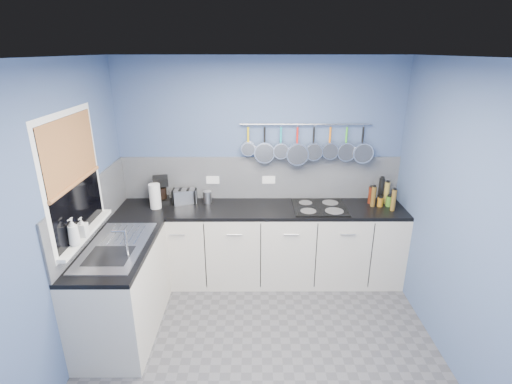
{
  "coord_description": "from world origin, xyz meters",
  "views": [
    {
      "loc": [
        -0.06,
        -2.73,
        2.55
      ],
      "look_at": [
        -0.05,
        0.75,
        1.25
      ],
      "focal_mm": 26.87,
      "sensor_mm": 36.0,
      "label": 1
    }
  ],
  "objects_px": {
    "soap_bottle_b": "(82,227)",
    "toaster": "(185,196)",
    "paper_towel": "(155,196)",
    "soap_bottle_a": "(73,232)",
    "coffee_maker": "(161,191)",
    "canister": "(207,197)",
    "hob": "(320,207)"
  },
  "relations": [
    {
      "from": "coffee_maker",
      "to": "toaster",
      "type": "xyz_separation_m",
      "value": [
        0.26,
        0.01,
        -0.07
      ]
    },
    {
      "from": "hob",
      "to": "coffee_maker",
      "type": "bearing_deg",
      "value": 175.63
    },
    {
      "from": "canister",
      "to": "hob",
      "type": "relative_size",
      "value": 0.24
    },
    {
      "from": "paper_towel",
      "to": "hob",
      "type": "relative_size",
      "value": 0.47
    },
    {
      "from": "coffee_maker",
      "to": "toaster",
      "type": "bearing_deg",
      "value": -12.77
    },
    {
      "from": "soap_bottle_a",
      "to": "soap_bottle_b",
      "type": "height_order",
      "value": "soap_bottle_a"
    },
    {
      "from": "toaster",
      "to": "hob",
      "type": "relative_size",
      "value": 0.43
    },
    {
      "from": "soap_bottle_b",
      "to": "coffee_maker",
      "type": "distance_m",
      "value": 1.19
    },
    {
      "from": "hob",
      "to": "paper_towel",
      "type": "bearing_deg",
      "value": 179.86
    },
    {
      "from": "canister",
      "to": "hob",
      "type": "distance_m",
      "value": 1.27
    },
    {
      "from": "canister",
      "to": "soap_bottle_b",
      "type": "bearing_deg",
      "value": -129.31
    },
    {
      "from": "coffee_maker",
      "to": "soap_bottle_a",
      "type": "bearing_deg",
      "value": -123.07
    },
    {
      "from": "soap_bottle_b",
      "to": "hob",
      "type": "bearing_deg",
      "value": 24.06
    },
    {
      "from": "coffee_maker",
      "to": "hob",
      "type": "height_order",
      "value": "coffee_maker"
    },
    {
      "from": "canister",
      "to": "paper_towel",
      "type": "bearing_deg",
      "value": -164.92
    },
    {
      "from": "soap_bottle_a",
      "to": "hob",
      "type": "height_order",
      "value": "soap_bottle_a"
    },
    {
      "from": "soap_bottle_b",
      "to": "canister",
      "type": "bearing_deg",
      "value": 50.69
    },
    {
      "from": "paper_towel",
      "to": "coffee_maker",
      "type": "bearing_deg",
      "value": 75.0
    },
    {
      "from": "soap_bottle_b",
      "to": "hob",
      "type": "height_order",
      "value": "soap_bottle_b"
    },
    {
      "from": "soap_bottle_b",
      "to": "canister",
      "type": "xyz_separation_m",
      "value": [
        0.93,
        1.13,
        -0.17
      ]
    },
    {
      "from": "soap_bottle_a",
      "to": "toaster",
      "type": "bearing_deg",
      "value": 62.5
    },
    {
      "from": "soap_bottle_b",
      "to": "toaster",
      "type": "height_order",
      "value": "soap_bottle_b"
    },
    {
      "from": "soap_bottle_b",
      "to": "canister",
      "type": "distance_m",
      "value": 1.47
    },
    {
      "from": "paper_towel",
      "to": "toaster",
      "type": "height_order",
      "value": "paper_towel"
    },
    {
      "from": "paper_towel",
      "to": "toaster",
      "type": "distance_m",
      "value": 0.33
    },
    {
      "from": "soap_bottle_a",
      "to": "canister",
      "type": "relative_size",
      "value": 1.7
    },
    {
      "from": "paper_towel",
      "to": "coffee_maker",
      "type": "distance_m",
      "value": 0.14
    },
    {
      "from": "coffee_maker",
      "to": "canister",
      "type": "bearing_deg",
      "value": -13.4
    },
    {
      "from": "toaster",
      "to": "canister",
      "type": "distance_m",
      "value": 0.26
    },
    {
      "from": "paper_towel",
      "to": "hob",
      "type": "xyz_separation_m",
      "value": [
        1.82,
        -0.0,
        -0.13
      ]
    },
    {
      "from": "soap_bottle_a",
      "to": "hob",
      "type": "xyz_separation_m",
      "value": [
        2.19,
        1.13,
        -0.26
      ]
    },
    {
      "from": "soap_bottle_b",
      "to": "toaster",
      "type": "relative_size",
      "value": 0.69
    }
  ]
}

